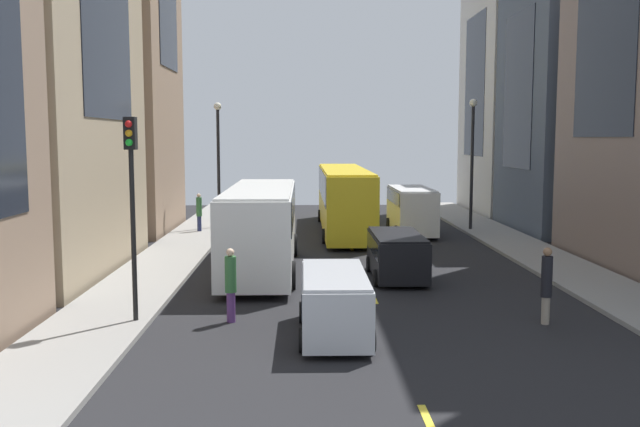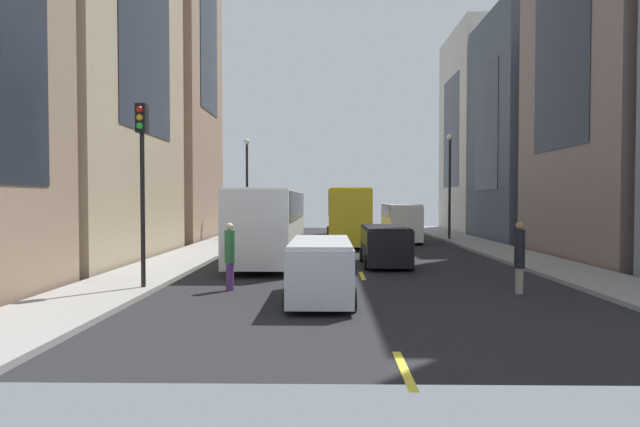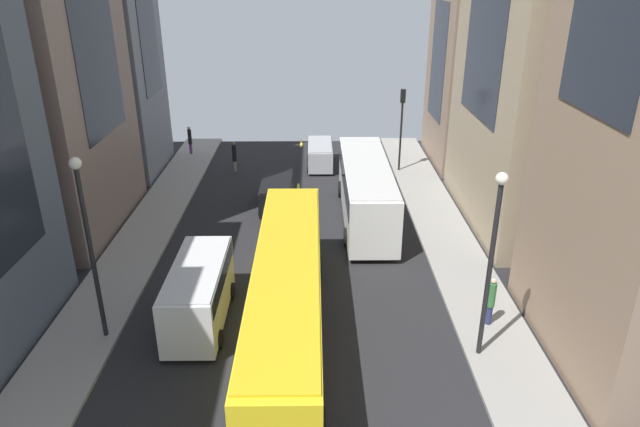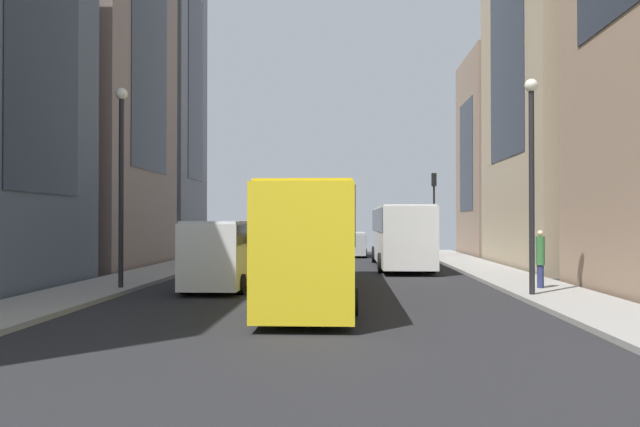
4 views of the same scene
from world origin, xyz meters
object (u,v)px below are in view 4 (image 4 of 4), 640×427
(pedestrian_walking_far, at_px, (267,240))
(delivery_van_white, at_px, (224,249))
(car_silver_1, at_px, (353,242))
(pedestrian_crossing_mid, at_px, (540,257))
(pedestrian_crossing_near, at_px, (224,237))
(pedestrian_waiting_curb, at_px, (396,241))
(city_bus_white, at_px, (400,231))
(streetcar_yellow, at_px, (318,234))
(traffic_light_near_corner, at_px, (434,198))
(car_black_0, at_px, (308,247))

(pedestrian_walking_far, bearing_deg, delivery_van_white, 99.79)
(car_silver_1, bearing_deg, pedestrian_crossing_mid, 108.01)
(pedestrian_crossing_near, xyz_separation_m, pedestrian_walking_far, (-3.91, 3.89, -0.12))
(pedestrian_crossing_near, bearing_deg, delivery_van_white, -16.90)
(delivery_van_white, relative_size, pedestrian_walking_far, 2.57)
(pedestrian_waiting_curb, bearing_deg, city_bus_white, 14.74)
(streetcar_yellow, relative_size, delivery_van_white, 2.62)
(delivery_van_white, xyz_separation_m, pedestrian_walking_far, (0.94, -18.64, -0.31))
(city_bus_white, relative_size, pedestrian_crossing_mid, 5.39)
(traffic_light_near_corner, bearing_deg, pedestrian_walking_far, -0.75)
(city_bus_white, bearing_deg, car_silver_1, -75.11)
(streetcar_yellow, distance_m, pedestrian_walking_far, 20.57)
(city_bus_white, height_order, streetcar_yellow, streetcar_yellow)
(pedestrian_crossing_near, distance_m, traffic_light_near_corner, 16.36)
(pedestrian_walking_far, bearing_deg, pedestrian_crossing_near, -37.97)
(pedestrian_walking_far, height_order, pedestrian_crossing_mid, pedestrian_crossing_mid)
(city_bus_white, xyz_separation_m, pedestrian_crossing_mid, (-4.09, 10.87, -0.74))
(car_silver_1, relative_size, pedestrian_waiting_curb, 2.05)
(delivery_van_white, height_order, pedestrian_walking_far, delivery_van_white)
(car_silver_1, xyz_separation_m, pedestrian_crossing_near, (10.00, -2.80, 0.30))
(delivery_van_white, relative_size, pedestrian_crossing_mid, 2.72)
(car_black_0, xyz_separation_m, pedestrian_walking_far, (3.39, -6.55, 0.18))
(city_bus_white, distance_m, car_black_0, 5.59)
(streetcar_yellow, xyz_separation_m, car_black_0, (1.22, -13.48, -1.11))
(traffic_light_near_corner, bearing_deg, pedestrian_crossing_near, -14.52)
(streetcar_yellow, height_order, traffic_light_near_corner, traffic_light_near_corner)
(delivery_van_white, height_order, car_silver_1, delivery_van_white)
(delivery_van_white, height_order, car_black_0, delivery_van_white)
(car_silver_1, bearing_deg, pedestrian_walking_far, 10.07)
(delivery_van_white, xyz_separation_m, pedestrian_crossing_near, (4.85, -22.53, -0.19))
(pedestrian_waiting_curb, relative_size, traffic_light_near_corner, 0.38)
(city_bus_white, distance_m, streetcar_yellow, 12.37)
(car_black_0, height_order, pedestrian_crossing_near, pedestrian_crossing_near)
(pedestrian_crossing_near, distance_m, pedestrian_crossing_mid, 28.42)
(city_bus_white, bearing_deg, traffic_light_near_corner, -110.78)
(pedestrian_crossing_near, height_order, traffic_light_near_corner, traffic_light_near_corner)
(city_bus_white, xyz_separation_m, delivery_van_white, (7.65, 10.32, -0.49))
(pedestrian_crossing_mid, bearing_deg, traffic_light_near_corner, 175.60)
(car_black_0, height_order, car_silver_1, car_silver_1)
(delivery_van_white, height_order, traffic_light_near_corner, traffic_light_near_corner)
(delivery_van_white, bearing_deg, traffic_light_near_corner, -120.18)
(car_silver_1, height_order, pedestrian_waiting_curb, pedestrian_waiting_curb)
(delivery_van_white, distance_m, car_silver_1, 20.39)
(pedestrian_crossing_near, xyz_separation_m, traffic_light_near_corner, (-15.60, 4.04, 2.82))
(delivery_van_white, distance_m, car_black_0, 12.35)
(pedestrian_crossing_near, height_order, pedestrian_walking_far, pedestrian_crossing_near)
(city_bus_white, bearing_deg, pedestrian_crossing_mid, 110.63)
(pedestrian_waiting_curb, bearing_deg, pedestrian_walking_far, -75.01)
(streetcar_yellow, bearing_deg, traffic_light_near_corner, -109.63)
(pedestrian_walking_far, relative_size, pedestrian_crossing_mid, 1.06)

